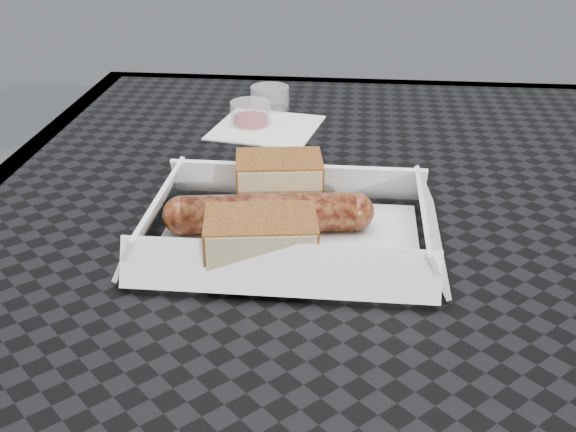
{
  "coord_description": "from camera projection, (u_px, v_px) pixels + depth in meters",
  "views": [
    {
      "loc": [
        -0.02,
        -0.66,
        1.04
      ],
      "look_at": [
        -0.07,
        -0.13,
        0.78
      ],
      "focal_mm": 45.0,
      "sensor_mm": 36.0,
      "label": 1
    }
  ],
  "objects": [
    {
      "name": "patio_table",
      "position": [
        371.0,
        256.0,
        0.75
      ],
      "size": [
        0.8,
        0.8,
        0.74
      ],
      "color": "black",
      "rests_on": "ground"
    },
    {
      "name": "food_tray",
      "position": [
        289.0,
        240.0,
        0.62
      ],
      "size": [
        0.22,
        0.15,
        0.0
      ],
      "primitive_type": "cube",
      "color": "white",
      "rests_on": "patio_table"
    },
    {
      "name": "bratwurst",
      "position": [
        269.0,
        213.0,
        0.62
      ],
      "size": [
        0.18,
        0.06,
        0.03
      ],
      "rotation": [
        0.0,
        0.0,
        0.15
      ],
      "color": "brown",
      "rests_on": "food_tray"
    },
    {
      "name": "bread_near",
      "position": [
        279.0,
        183.0,
        0.66
      ],
      "size": [
        0.09,
        0.07,
        0.05
      ],
      "primitive_type": "cube",
      "rotation": [
        0.0,
        0.0,
        0.15
      ],
      "color": "brown",
      "rests_on": "food_tray"
    },
    {
      "name": "bread_far",
      "position": [
        261.0,
        243.0,
        0.56
      ],
      "size": [
        0.09,
        0.07,
        0.04
      ],
      "primitive_type": "cube",
      "rotation": [
        0.0,
        0.0,
        0.15
      ],
      "color": "brown",
      "rests_on": "food_tray"
    },
    {
      "name": "veg_garnish",
      "position": [
        360.0,
        268.0,
        0.57
      ],
      "size": [
        0.03,
        0.03,
        0.0
      ],
      "color": "#E13D09",
      "rests_on": "food_tray"
    },
    {
      "name": "napkin",
      "position": [
        266.0,
        128.0,
        0.88
      ],
      "size": [
        0.14,
        0.14,
        0.0
      ],
      "primitive_type": "cube",
      "rotation": [
        0.0,
        0.0,
        -0.18
      ],
      "color": "white",
      "rests_on": "patio_table"
    },
    {
      "name": "condiment_cup_sauce",
      "position": [
        251.0,
        114.0,
        0.88
      ],
      "size": [
        0.05,
        0.05,
        0.03
      ],
      "primitive_type": "cylinder",
      "color": "#930A0B",
      "rests_on": "patio_table"
    },
    {
      "name": "condiment_cup_empty",
      "position": [
        270.0,
        98.0,
        0.94
      ],
      "size": [
        0.05,
        0.05,
        0.03
      ],
      "primitive_type": "cylinder",
      "color": "silver",
      "rests_on": "patio_table"
    }
  ]
}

